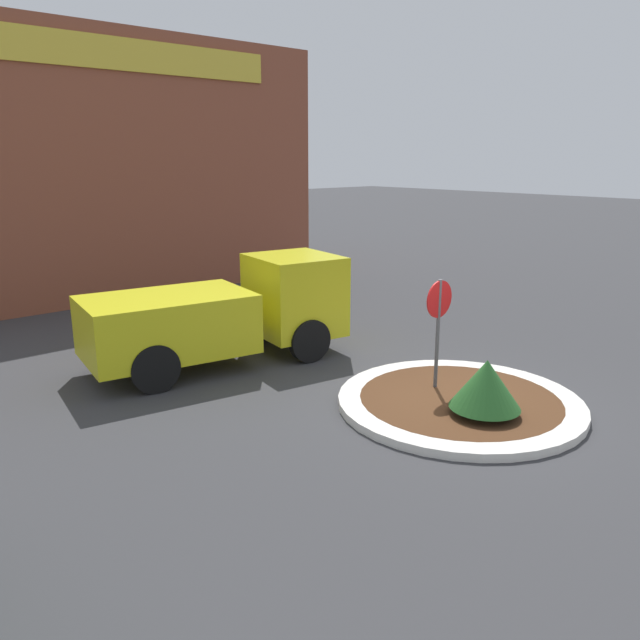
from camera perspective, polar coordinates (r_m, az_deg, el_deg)
ground_plane at (r=11.61m, az=12.60°, el=-7.66°), size 120.00×120.00×0.00m
traffic_island at (r=11.59m, az=12.62°, el=-7.32°), size 4.37×4.37×0.15m
stop_sign at (r=11.61m, az=10.78°, el=0.36°), size 0.69×0.07×2.20m
island_shrub at (r=10.76m, az=14.94°, el=-5.66°), size 1.19×1.19×0.96m
utility_truck at (r=13.48m, az=-8.68°, el=0.69°), size 5.77×2.83×2.20m
storefront_building at (r=22.72m, az=-20.45°, el=12.96°), size 14.20×6.07×7.99m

